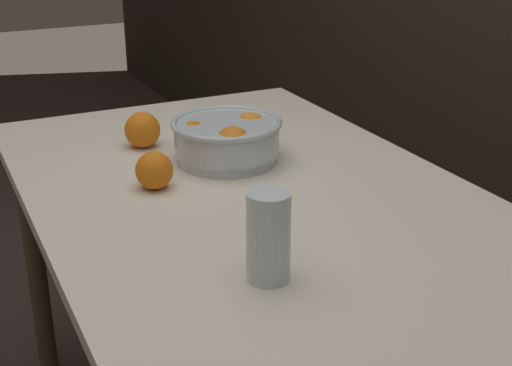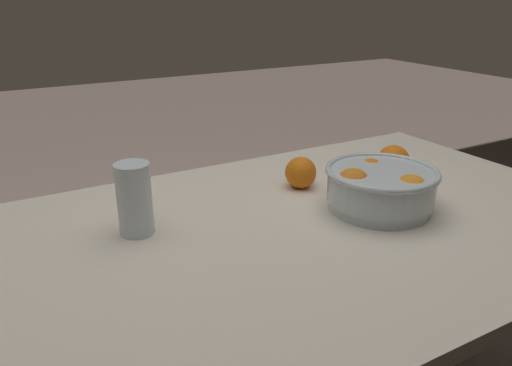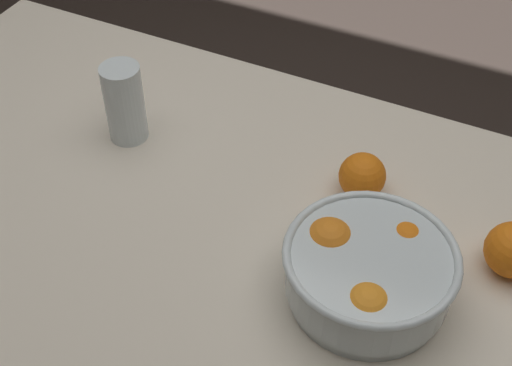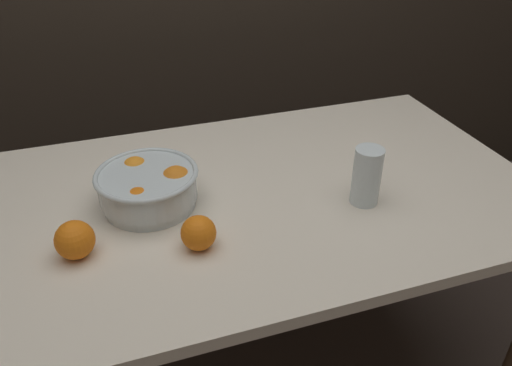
{
  "view_description": "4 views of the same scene",
  "coord_description": "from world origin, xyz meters",
  "px_view_note": "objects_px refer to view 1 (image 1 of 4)",
  "views": [
    {
      "loc": [
        1.09,
        -0.55,
        1.26
      ],
      "look_at": [
        0.02,
        -0.03,
        0.76
      ],
      "focal_mm": 50.0,
      "sensor_mm": 36.0,
      "label": 1
    },
    {
      "loc": [
        0.48,
        0.74,
        1.15
      ],
      "look_at": [
        0.02,
        -0.06,
        0.79
      ],
      "focal_mm": 35.0,
      "sensor_mm": 36.0,
      "label": 2
    },
    {
      "loc": [
        -0.36,
        0.63,
        1.52
      ],
      "look_at": [
        -0.03,
        -0.05,
        0.78
      ],
      "focal_mm": 50.0,
      "sensor_mm": 36.0,
      "label": 3
    },
    {
      "loc": [
        -0.3,
        -0.97,
        1.39
      ],
      "look_at": [
        -0.0,
        -0.08,
        0.79
      ],
      "focal_mm": 35.0,
      "sensor_mm": 36.0,
      "label": 4
    }
  ],
  "objects_px": {
    "juice_glass": "(268,240)",
    "orange_loose_near_bowl": "(154,170)",
    "orange_loose_front": "(142,130)",
    "fruit_bowl": "(227,139)"
  },
  "relations": [
    {
      "from": "juice_glass",
      "to": "orange_loose_near_bowl",
      "type": "relative_size",
      "value": 1.9
    },
    {
      "from": "orange_loose_near_bowl",
      "to": "orange_loose_front",
      "type": "height_order",
      "value": "orange_loose_front"
    },
    {
      "from": "fruit_bowl",
      "to": "orange_loose_front",
      "type": "distance_m",
      "value": 0.22
    },
    {
      "from": "fruit_bowl",
      "to": "orange_loose_front",
      "type": "xyz_separation_m",
      "value": [
        -0.17,
        -0.13,
        -0.01
      ]
    },
    {
      "from": "fruit_bowl",
      "to": "orange_loose_near_bowl",
      "type": "distance_m",
      "value": 0.2
    },
    {
      "from": "fruit_bowl",
      "to": "orange_loose_near_bowl",
      "type": "bearing_deg",
      "value": -68.57
    },
    {
      "from": "fruit_bowl",
      "to": "juice_glass",
      "type": "xyz_separation_m",
      "value": [
        0.48,
        -0.15,
        0.01
      ]
    },
    {
      "from": "orange_loose_near_bowl",
      "to": "orange_loose_front",
      "type": "relative_size",
      "value": 0.92
    },
    {
      "from": "juice_glass",
      "to": "orange_loose_front",
      "type": "xyz_separation_m",
      "value": [
        -0.65,
        0.01,
        -0.02
      ]
    },
    {
      "from": "orange_loose_near_bowl",
      "to": "juice_glass",
      "type": "bearing_deg",
      "value": 5.79
    }
  ]
}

